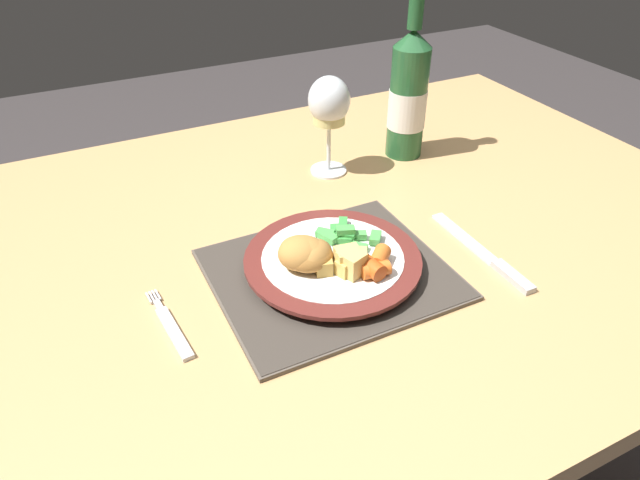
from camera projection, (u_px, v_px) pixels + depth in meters
The scene contains 11 objects.
dining_table at pixel (311, 281), 0.90m from camera, with size 1.36×0.90×0.74m.
placemat at pixel (330, 274), 0.77m from camera, with size 0.31×0.26×0.01m.
dinner_plate at pixel (333, 262), 0.76m from camera, with size 0.24×0.24×0.02m.
breaded_croquettes at pixel (306, 254), 0.73m from camera, with size 0.09×0.09×0.04m.
green_beans_pile at pixel (345, 234), 0.79m from camera, with size 0.09×0.09×0.02m.
glazed_carrots at pixel (369, 263), 0.73m from camera, with size 0.08×0.07×0.02m.
fork at pixel (171, 328), 0.68m from camera, with size 0.03×0.14×0.01m.
table_knife at pixel (488, 257), 0.80m from camera, with size 0.02×0.21×0.01m.
wine_glass at pixel (329, 105), 0.94m from camera, with size 0.07×0.07×0.17m.
bottle at pixel (408, 95), 1.00m from camera, with size 0.07×0.07×0.30m.
roast_potatoes at pixel (348, 262), 0.73m from camera, with size 0.07×0.05×0.03m.
Camera 1 is at (-0.30, -0.63, 1.22)m, focal length 32.00 mm.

